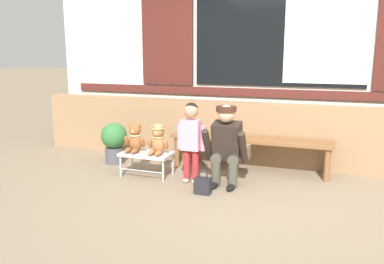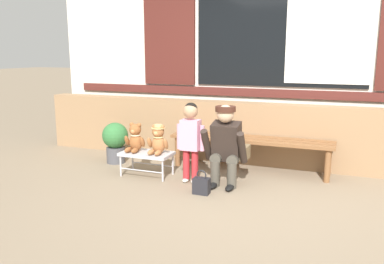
{
  "view_description": "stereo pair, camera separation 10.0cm",
  "coord_description": "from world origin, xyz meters",
  "px_view_note": "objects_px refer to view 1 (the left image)",
  "views": [
    {
      "loc": [
        0.81,
        -3.91,
        1.52
      ],
      "look_at": [
        -0.84,
        0.63,
        0.55
      ],
      "focal_mm": 36.91,
      "sensor_mm": 36.0,
      "label": 1
    },
    {
      "loc": [
        0.91,
        -3.87,
        1.52
      ],
      "look_at": [
        -0.84,
        0.63,
        0.55
      ],
      "focal_mm": 36.91,
      "sensor_mm": 36.0,
      "label": 2
    }
  ],
  "objects_px": {
    "small_display_bench": "(147,155)",
    "potted_plant": "(114,140)",
    "teddy_bear_plain": "(135,139)",
    "handbag_on_ground": "(203,185)",
    "adult_crouching": "(227,145)",
    "teddy_bear_with_hat": "(158,140)",
    "wooden_bench_long": "(250,143)",
    "child_standing": "(191,134)"
  },
  "relations": [
    {
      "from": "small_display_bench",
      "to": "potted_plant",
      "type": "distance_m",
      "value": 0.79
    },
    {
      "from": "teddy_bear_plain",
      "to": "handbag_on_ground",
      "type": "relative_size",
      "value": 1.34
    },
    {
      "from": "handbag_on_ground",
      "to": "potted_plant",
      "type": "height_order",
      "value": "potted_plant"
    },
    {
      "from": "small_display_bench",
      "to": "adult_crouching",
      "type": "relative_size",
      "value": 0.67
    },
    {
      "from": "adult_crouching",
      "to": "teddy_bear_with_hat",
      "type": "bearing_deg",
      "value": -179.44
    },
    {
      "from": "teddy_bear_plain",
      "to": "handbag_on_ground",
      "type": "bearing_deg",
      "value": -20.26
    },
    {
      "from": "wooden_bench_long",
      "to": "adult_crouching",
      "type": "bearing_deg",
      "value": -100.68
    },
    {
      "from": "teddy_bear_with_hat",
      "to": "potted_plant",
      "type": "xyz_separation_m",
      "value": [
        -0.85,
        0.37,
        -0.15
      ]
    },
    {
      "from": "teddy_bear_plain",
      "to": "handbag_on_ground",
      "type": "distance_m",
      "value": 1.15
    },
    {
      "from": "teddy_bear_with_hat",
      "to": "handbag_on_ground",
      "type": "relative_size",
      "value": 1.34
    },
    {
      "from": "small_display_bench",
      "to": "child_standing",
      "type": "bearing_deg",
      "value": -4.65
    },
    {
      "from": "child_standing",
      "to": "teddy_bear_plain",
      "type": "bearing_deg",
      "value": 176.21
    },
    {
      "from": "teddy_bear_plain",
      "to": "adult_crouching",
      "type": "distance_m",
      "value": 1.2
    },
    {
      "from": "small_display_bench",
      "to": "potted_plant",
      "type": "relative_size",
      "value": 1.12
    },
    {
      "from": "teddy_bear_with_hat",
      "to": "child_standing",
      "type": "xyz_separation_m",
      "value": [
        0.45,
        -0.05,
        0.12
      ]
    },
    {
      "from": "small_display_bench",
      "to": "child_standing",
      "type": "height_order",
      "value": "child_standing"
    },
    {
      "from": "wooden_bench_long",
      "to": "small_display_bench",
      "type": "distance_m",
      "value": 1.35
    },
    {
      "from": "child_standing",
      "to": "wooden_bench_long",
      "type": "bearing_deg",
      "value": 52.89
    },
    {
      "from": "adult_crouching",
      "to": "handbag_on_ground",
      "type": "distance_m",
      "value": 0.57
    },
    {
      "from": "handbag_on_ground",
      "to": "child_standing",
      "type": "bearing_deg",
      "value": 127.98
    },
    {
      "from": "teddy_bear_plain",
      "to": "teddy_bear_with_hat",
      "type": "relative_size",
      "value": 1.0
    },
    {
      "from": "teddy_bear_with_hat",
      "to": "adult_crouching",
      "type": "bearing_deg",
      "value": 0.56
    },
    {
      "from": "potted_plant",
      "to": "teddy_bear_with_hat",
      "type": "bearing_deg",
      "value": -23.82
    },
    {
      "from": "wooden_bench_long",
      "to": "handbag_on_ground",
      "type": "xyz_separation_m",
      "value": [
        -0.29,
        -1.05,
        -0.28
      ]
    },
    {
      "from": "teddy_bear_plain",
      "to": "adult_crouching",
      "type": "bearing_deg",
      "value": 0.45
    },
    {
      "from": "wooden_bench_long",
      "to": "handbag_on_ground",
      "type": "bearing_deg",
      "value": -105.55
    },
    {
      "from": "small_display_bench",
      "to": "teddy_bear_plain",
      "type": "bearing_deg",
      "value": 179.49
    },
    {
      "from": "teddy_bear_plain",
      "to": "child_standing",
      "type": "height_order",
      "value": "child_standing"
    },
    {
      "from": "child_standing",
      "to": "adult_crouching",
      "type": "relative_size",
      "value": 1.01
    },
    {
      "from": "teddy_bear_plain",
      "to": "child_standing",
      "type": "bearing_deg",
      "value": -3.79
    },
    {
      "from": "teddy_bear_with_hat",
      "to": "potted_plant",
      "type": "relative_size",
      "value": 0.64
    },
    {
      "from": "handbag_on_ground",
      "to": "potted_plant",
      "type": "relative_size",
      "value": 0.48
    },
    {
      "from": "teddy_bear_plain",
      "to": "adult_crouching",
      "type": "relative_size",
      "value": 0.38
    },
    {
      "from": "potted_plant",
      "to": "child_standing",
      "type": "bearing_deg",
      "value": -18.16
    },
    {
      "from": "wooden_bench_long",
      "to": "teddy_bear_plain",
      "type": "height_order",
      "value": "teddy_bear_plain"
    },
    {
      "from": "teddy_bear_with_hat",
      "to": "adult_crouching",
      "type": "relative_size",
      "value": 0.38
    },
    {
      "from": "small_display_bench",
      "to": "teddy_bear_plain",
      "type": "xyz_separation_m",
      "value": [
        -0.16,
        0.0,
        0.2
      ]
    },
    {
      "from": "small_display_bench",
      "to": "teddy_bear_with_hat",
      "type": "bearing_deg",
      "value": 0.77
    },
    {
      "from": "wooden_bench_long",
      "to": "teddy_bear_with_hat",
      "type": "xyz_separation_m",
      "value": [
        -1.0,
        -0.67,
        0.1
      ]
    },
    {
      "from": "teddy_bear_with_hat",
      "to": "child_standing",
      "type": "distance_m",
      "value": 0.47
    },
    {
      "from": "wooden_bench_long",
      "to": "adult_crouching",
      "type": "height_order",
      "value": "adult_crouching"
    },
    {
      "from": "wooden_bench_long",
      "to": "child_standing",
      "type": "relative_size",
      "value": 2.19
    }
  ]
}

